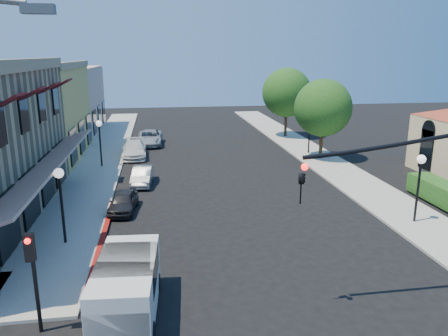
{
  "coord_description": "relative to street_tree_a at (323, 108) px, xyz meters",
  "views": [
    {
      "loc": [
        -4.17,
        -11.02,
        8.34
      ],
      "look_at": [
        -0.87,
        10.62,
        2.6
      ],
      "focal_mm": 35.0,
      "sensor_mm": 36.0,
      "label": 1
    }
  ],
  "objects": [
    {
      "name": "sidewalk_left",
      "position": [
        -17.55,
        5.0,
        -4.13
      ],
      "size": [
        3.5,
        50.0,
        0.12
      ],
      "primitive_type": "cube",
      "color": "#9A978C",
      "rests_on": "ground"
    },
    {
      "name": "sidewalk_right",
      "position": [
        -0.05,
        5.0,
        -4.13
      ],
      "size": [
        3.5,
        50.0,
        0.12
      ],
      "primitive_type": "cube",
      "color": "#9A978C",
      "rests_on": "ground"
    },
    {
      "name": "curb_red_strip",
      "position": [
        -15.7,
        -14.0,
        -4.19
      ],
      "size": [
        0.25,
        10.0,
        0.06
      ],
      "primitive_type": "cube",
      "color": "maroon",
      "rests_on": "ground"
    },
    {
      "name": "yellow_stucco_building",
      "position": [
        -24.3,
        4.0,
        -0.39
      ],
      "size": [
        10.0,
        12.0,
        7.6
      ],
      "primitive_type": "cube",
      "color": "#D6BE60",
      "rests_on": "ground"
    },
    {
      "name": "pink_stucco_building",
      "position": [
        -24.3,
        16.0,
        -0.69
      ],
      "size": [
        10.0,
        12.0,
        7.0
      ],
      "primitive_type": "cube",
      "color": "beige",
      "rests_on": "ground"
    },
    {
      "name": "street_tree_a",
      "position": [
        0.0,
        0.0,
        0.0
      ],
      "size": [
        4.56,
        4.56,
        6.48
      ],
      "color": "black",
      "rests_on": "ground"
    },
    {
      "name": "street_tree_b",
      "position": [
        0.0,
        10.0,
        0.35
      ],
      "size": [
        4.94,
        4.94,
        7.02
      ],
      "color": "black",
      "rests_on": "ground"
    },
    {
      "name": "secondary_signal",
      "position": [
        -16.8,
        -20.59,
        -1.88
      ],
      "size": [
        0.28,
        0.42,
        3.32
      ],
      "color": "black",
      "rests_on": "ground"
    },
    {
      "name": "lamppost_left_near",
      "position": [
        -17.3,
        -14.0,
        -1.46
      ],
      "size": [
        0.44,
        0.44,
        3.57
      ],
      "color": "black",
      "rests_on": "ground"
    },
    {
      "name": "lamppost_left_far",
      "position": [
        -17.3,
        0.0,
        -1.46
      ],
      "size": [
        0.44,
        0.44,
        3.57
      ],
      "color": "black",
      "rests_on": "ground"
    },
    {
      "name": "lamppost_right_near",
      "position": [
        -0.3,
        -14.0,
        -1.46
      ],
      "size": [
        0.44,
        0.44,
        3.57
      ],
      "color": "black",
      "rests_on": "ground"
    },
    {
      "name": "lamppost_right_far",
      "position": [
        -0.3,
        2.0,
        -1.46
      ],
      "size": [
        0.44,
        0.44,
        3.57
      ],
      "color": "black",
      "rests_on": "ground"
    },
    {
      "name": "white_van",
      "position": [
        -14.18,
        -20.05,
        -3.09
      ],
      "size": [
        2.14,
        4.42,
        1.91
      ],
      "color": "silver",
      "rests_on": "ground"
    },
    {
      "name": "parked_car_a",
      "position": [
        -15.0,
        -10.0,
        -3.63
      ],
      "size": [
        1.68,
        3.44,
        1.13
      ],
      "primitive_type": "imported",
      "rotation": [
        0.0,
        0.0,
        -0.11
      ],
      "color": "black",
      "rests_on": "ground"
    },
    {
      "name": "parked_car_b",
      "position": [
        -14.12,
        -4.96,
        -3.62
      ],
      "size": [
        1.51,
        3.57,
        1.15
      ],
      "primitive_type": "imported",
      "rotation": [
        0.0,
        0.0,
        -0.09
      ],
      "color": "#9D9EA1",
      "rests_on": "ground"
    },
    {
      "name": "parked_car_c",
      "position": [
        -15.0,
        3.0,
        -3.52
      ],
      "size": [
        2.03,
        4.71,
        1.35
      ],
      "primitive_type": "imported",
      "rotation": [
        0.0,
        0.0,
        0.03
      ],
      "color": "silver",
      "rests_on": "ground"
    },
    {
      "name": "parked_car_d",
      "position": [
        -13.8,
        7.99,
        -3.51
      ],
      "size": [
        2.48,
        5.0,
        1.36
      ],
      "primitive_type": "imported",
      "rotation": [
        0.0,
        0.0,
        -0.05
      ],
      "color": "#B7B9BD",
      "rests_on": "ground"
    }
  ]
}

